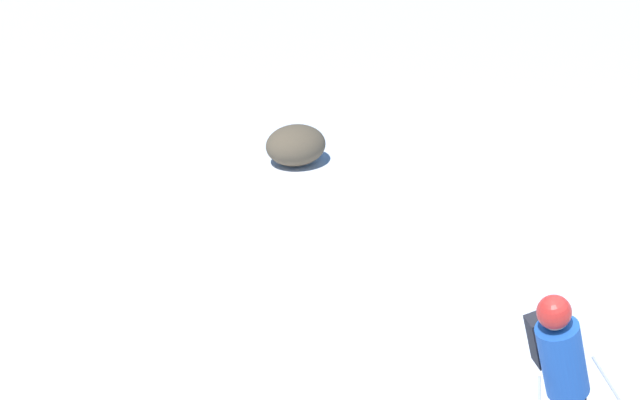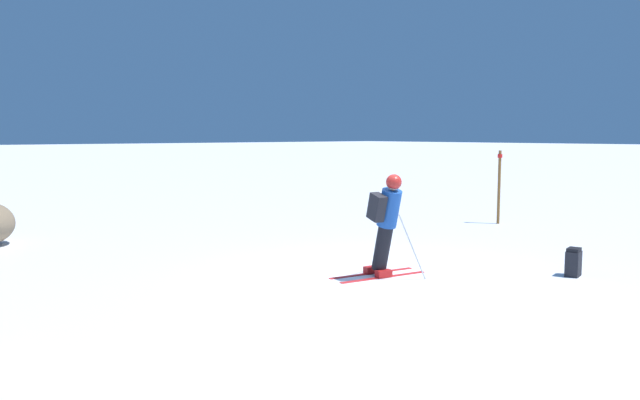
{
  "view_description": "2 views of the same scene",
  "coord_description": "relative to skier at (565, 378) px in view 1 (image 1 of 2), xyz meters",
  "views": [
    {
      "loc": [
        -4.7,
        -5.33,
        6.04
      ],
      "look_at": [
        -0.66,
        3.76,
        0.95
      ],
      "focal_mm": 60.0,
      "sensor_mm": 36.0,
      "label": 1
    },
    {
      "loc": [
        -7.41,
        7.75,
        2.46
      ],
      "look_at": [
        0.41,
        1.02,
        1.37
      ],
      "focal_mm": 35.0,
      "sensor_mm": 36.0,
      "label": 2
    }
  ],
  "objects": [
    {
      "name": "skier",
      "position": [
        0.0,
        0.0,
        0.0
      ],
      "size": [
        1.27,
        1.79,
        1.84
      ],
      "rotation": [
        0.0,
        0.0,
        -0.19
      ],
      "color": "red",
      "rests_on": "ground"
    },
    {
      "name": "exposed_boulder_1",
      "position": [
        0.45,
        6.49,
        -0.75
      ],
      "size": [
        0.81,
        0.69,
        0.53
      ],
      "primitive_type": "ellipsoid",
      "color": "brown",
      "rests_on": "ground"
    }
  ]
}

